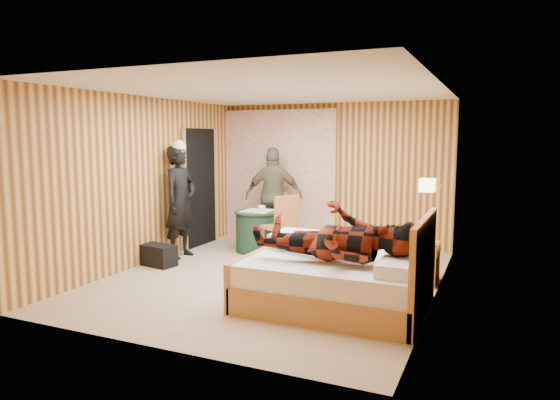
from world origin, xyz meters
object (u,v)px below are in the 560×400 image
at_px(round_table, 258,231).
at_px(man_on_bed, 335,224).
at_px(man_at_table, 274,196).
at_px(wall_lamp, 428,185).
at_px(chair_near, 282,222).
at_px(bed, 338,278).
at_px(duffel_bag, 158,255).
at_px(woman_standing, 180,202).
at_px(chair_far, 273,214).
at_px(nightstand, 423,262).

distance_m(round_table, man_on_bed, 3.13).
bearing_deg(man_at_table, wall_lamp, 130.72).
bearing_deg(chair_near, round_table, -84.00).
height_order(bed, man_on_bed, man_on_bed).
distance_m(bed, chair_near, 2.33).
relative_size(duffel_bag, woman_standing, 0.31).
xyz_separation_m(wall_lamp, duffel_bag, (-3.77, -0.55, -1.14)).
distance_m(chair_far, duffel_bag, 2.31).
xyz_separation_m(bed, woman_standing, (-2.98, 1.21, 0.58)).
bearing_deg(chair_near, duffel_bag, -20.98).
distance_m(wall_lamp, man_on_bed, 1.61).
distance_m(nightstand, chair_far, 3.11).
bearing_deg(man_at_table, nightstand, 132.85).
distance_m(round_table, woman_standing, 1.37).
xyz_separation_m(round_table, duffel_bag, (-0.94, -1.45, -0.19)).
distance_m(round_table, duffel_bag, 1.74).
height_order(bed, nightstand, bed).
bearing_deg(chair_far, man_at_table, 106.45).
distance_m(bed, man_on_bed, 0.69).
height_order(bed, woman_standing, woman_standing).
xyz_separation_m(round_table, chair_near, (0.57, -0.26, 0.24)).
height_order(wall_lamp, round_table, wall_lamp).
xyz_separation_m(chair_near, man_on_bed, (1.49, -2.01, 0.38)).
relative_size(wall_lamp, chair_near, 0.26).
relative_size(chair_far, woman_standing, 0.52).
xyz_separation_m(duffel_bag, man_at_table, (0.94, 2.10, 0.71)).
bearing_deg(duffel_bag, nightstand, 21.13).
bearing_deg(chair_far, wall_lamp, -24.22).
bearing_deg(round_table, duffel_bag, -123.00).
height_order(chair_far, chair_near, chair_near).
bearing_deg(chair_near, bed, 70.25).
relative_size(wall_lamp, round_table, 0.33).
xyz_separation_m(nightstand, duffel_bag, (-3.73, -0.70, -0.11)).
bearing_deg(woman_standing, bed, -109.64).
height_order(wall_lamp, chair_far, wall_lamp).
xyz_separation_m(wall_lamp, woman_standing, (-3.77, 0.06, -0.41)).
xyz_separation_m(round_table, woman_standing, (-0.94, -0.84, 0.54)).
height_order(chair_far, man_on_bed, man_on_bed).
relative_size(wall_lamp, woman_standing, 0.15).
xyz_separation_m(bed, duffel_bag, (-2.98, 0.60, -0.15)).
distance_m(chair_far, woman_standing, 1.78).
xyz_separation_m(wall_lamp, bed, (-0.80, -1.15, -0.99)).
distance_m(chair_near, man_at_table, 1.11).
bearing_deg(chair_far, nightstand, -22.06).
relative_size(nightstand, woman_standing, 0.30).
height_order(bed, round_table, bed).
distance_m(wall_lamp, man_at_table, 3.26).
bearing_deg(duffel_bag, bed, -0.97).
distance_m(bed, nightstand, 1.51).
relative_size(chair_far, duffel_bag, 1.68).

